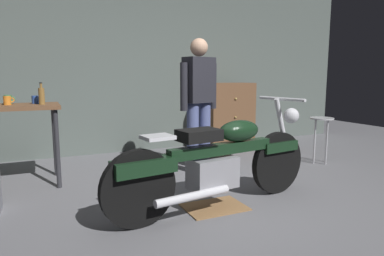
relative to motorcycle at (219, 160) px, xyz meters
The scene contains 11 objects.
ground_plane 0.45m from the motorcycle, 23.30° to the right, with size 12.00×12.00×0.00m, color slate.
back_wall 2.99m from the motorcycle, 88.78° to the left, with size 8.00×0.12×3.10m, color #56605B.
motorcycle is the anchor object (origin of this frame).
person_standing 1.36m from the motorcycle, 72.74° to the left, with size 0.55×0.31×1.67m.
shop_stool 2.27m from the motorcycle, 22.35° to the left, with size 0.32×0.32×0.64m.
wooden_dresser 2.69m from the motorcycle, 57.76° to the left, with size 0.80×0.47×1.10m.
drip_tray 0.45m from the motorcycle, behind, with size 0.56×0.40×0.01m, color olive.
mug_blue_enamel 2.23m from the motorcycle, 133.22° to the left, with size 0.11×0.08×0.09m.
mug_orange_travel 2.38m from the motorcycle, 139.57° to the left, with size 0.11×0.08×0.10m.
mug_green_speckled 2.47m from the motorcycle, 137.14° to the left, with size 0.12×0.08×0.10m.
bottle 2.09m from the motorcycle, 135.03° to the left, with size 0.06×0.06×0.24m.
Camera 1 is at (-1.53, -2.62, 1.20)m, focal length 31.79 mm.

